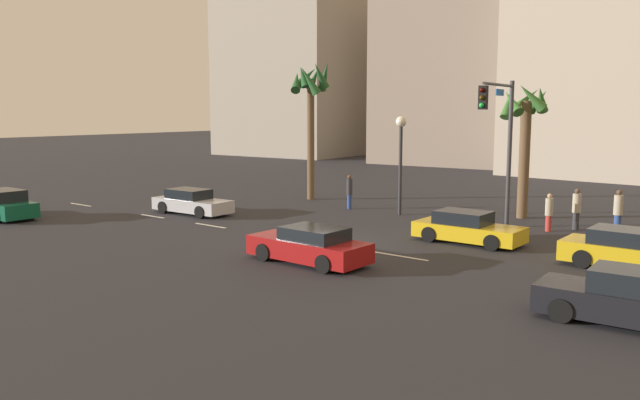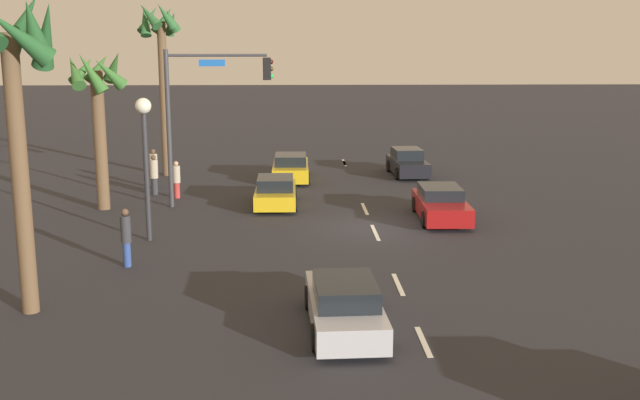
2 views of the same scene
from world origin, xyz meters
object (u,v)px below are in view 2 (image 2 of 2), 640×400
at_px(traffic_signal, 202,102).
at_px(streetlamp, 145,139).
at_px(palm_tree_2, 97,96).
at_px(pedestrian_2, 154,174).
at_px(car_0, 407,163).
at_px(pedestrian_0, 126,236).
at_px(car_3, 291,168).
at_px(car_5, 344,305).
at_px(car_1, 441,204).
at_px(palm_tree_1, 12,72).
at_px(palm_tree_0, 160,47).
at_px(car_4, 276,192).
at_px(pedestrian_1, 154,168).
at_px(pedestrian_3, 177,179).

relative_size(traffic_signal, streetlamp, 1.32).
xyz_separation_m(streetlamp, palm_tree_2, (5.32, 2.97, 1.18)).
relative_size(traffic_signal, pedestrian_2, 3.56).
relative_size(car_0, pedestrian_0, 2.24).
distance_m(car_0, car_3, 6.44).
xyz_separation_m(car_5, palm_tree_2, (14.13, 9.41, 4.24)).
relative_size(car_0, car_1, 0.92).
height_order(streetlamp, palm_tree_1, palm_tree_1).
distance_m(car_0, palm_tree_0, 14.50).
distance_m(car_5, pedestrian_0, 8.56).
relative_size(car_4, car_5, 0.97).
distance_m(pedestrian_0, pedestrian_1, 13.57).
xyz_separation_m(car_4, palm_tree_2, (-0.56, 7.38, 4.24)).
height_order(car_3, pedestrian_1, pedestrian_1).
bearing_deg(palm_tree_2, car_1, -99.41).
height_order(car_4, pedestrian_1, pedestrian_1).
bearing_deg(car_0, pedestrian_0, 145.65).
relative_size(streetlamp, pedestrian_3, 2.97).
height_order(car_3, traffic_signal, traffic_signal).
bearing_deg(palm_tree_2, car_4, -85.67).
distance_m(streetlamp, palm_tree_2, 6.21).
bearing_deg(pedestrian_2, traffic_signal, -134.32).
height_order(pedestrian_0, pedestrian_2, pedestrian_2).
height_order(car_0, traffic_signal, traffic_signal).
bearing_deg(streetlamp, car_3, -22.39).
bearing_deg(palm_tree_2, traffic_signal, -82.20).
bearing_deg(car_3, streetlamp, 157.61).
bearing_deg(car_5, car_4, 7.87).
height_order(car_1, pedestrian_2, pedestrian_2).
bearing_deg(pedestrian_0, pedestrian_3, 0.46).
relative_size(car_1, car_5, 1.01).
height_order(car_5, pedestrian_3, pedestrian_3).
bearing_deg(pedestrian_0, pedestrian_2, 6.10).
bearing_deg(streetlamp, traffic_signal, -12.66).
bearing_deg(palm_tree_0, pedestrian_2, -175.72).
bearing_deg(traffic_signal, car_5, -160.82).
relative_size(car_5, pedestrian_0, 2.42).
distance_m(pedestrian_1, palm_tree_1, 18.28).
bearing_deg(car_3, pedestrian_3, 131.40).
distance_m(pedestrian_0, pedestrian_2, 11.85).
xyz_separation_m(car_3, palm_tree_0, (1.66, 6.80, 6.18)).
bearing_deg(car_4, pedestrian_2, 65.41).
bearing_deg(car_5, palm_tree_2, 33.67).
bearing_deg(pedestrian_0, car_3, -18.28).
bearing_deg(car_3, car_4, 174.28).
bearing_deg(car_0, traffic_signal, 127.03).
height_order(pedestrian_2, palm_tree_1, palm_tree_1).
relative_size(pedestrian_2, palm_tree_2, 0.28).
height_order(car_1, car_3, car_3).
xyz_separation_m(car_3, pedestrian_2, (-3.76, 6.39, 0.36)).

